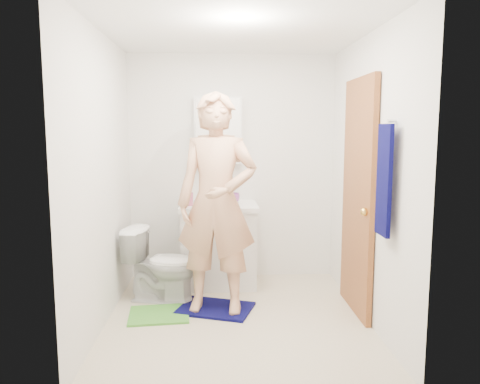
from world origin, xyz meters
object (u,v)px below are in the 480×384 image
at_px(toilet, 162,264).
at_px(toothbrush_cup, 233,198).
at_px(medicine_cabinet, 218,131).
at_px(man, 217,203).
at_px(soap_dispenser, 189,196).
at_px(vanity_cabinet, 219,247).
at_px(towel, 384,180).

bearing_deg(toilet, toothbrush_cup, -39.83).
bearing_deg(medicine_cabinet, toilet, -128.67).
relative_size(medicine_cabinet, toilet, 1.00).
relative_size(toothbrush_cup, man, 0.07).
bearing_deg(soap_dispenser, toothbrush_cup, 17.77).
xyz_separation_m(toothbrush_cup, man, (-0.17, -0.83, 0.07)).
bearing_deg(toilet, vanity_cabinet, -37.10).
xyz_separation_m(vanity_cabinet, soap_dispenser, (-0.30, -0.07, 0.54)).
relative_size(medicine_cabinet, toothbrush_cup, 5.29).
relative_size(soap_dispenser, toothbrush_cup, 1.42).
xyz_separation_m(vanity_cabinet, toilet, (-0.53, -0.44, -0.05)).
relative_size(towel, toothbrush_cup, 6.05).
xyz_separation_m(soap_dispenser, man, (0.28, -0.68, 0.03)).
bearing_deg(soap_dispenser, man, -67.38).
xyz_separation_m(vanity_cabinet, toothbrush_cup, (0.15, 0.07, 0.50)).
distance_m(vanity_cabinet, toilet, 0.70).
distance_m(medicine_cabinet, toothbrush_cup, 0.73).
distance_m(towel, toothbrush_cup, 1.90).
distance_m(vanity_cabinet, medicine_cabinet, 1.22).
distance_m(towel, man, 1.43).
xyz_separation_m(towel, soap_dispenser, (-1.48, 1.41, -0.31)).
distance_m(vanity_cabinet, man, 0.95).
bearing_deg(towel, medicine_cabinet, 124.61).
bearing_deg(medicine_cabinet, toothbrush_cup, -44.36).
height_order(towel, toilet, towel).
distance_m(vanity_cabinet, toothbrush_cup, 0.53).
bearing_deg(vanity_cabinet, toothbrush_cup, 25.79).
distance_m(toilet, toothbrush_cup, 1.02).
bearing_deg(toothbrush_cup, towel, -56.66).
height_order(medicine_cabinet, soap_dispenser, medicine_cabinet).
relative_size(vanity_cabinet, medicine_cabinet, 1.14).
distance_m(towel, toilet, 2.20).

